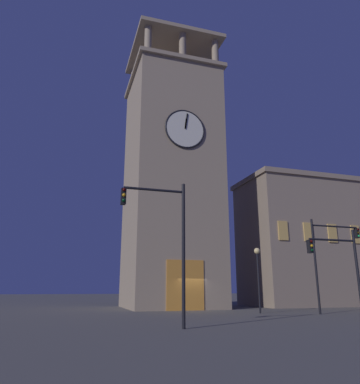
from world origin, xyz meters
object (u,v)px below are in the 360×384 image
object	(u,v)px
traffic_signal_near	(166,230)
adjacent_wing_building	(320,242)
clocktower	(171,181)
street_lamp	(258,266)
traffic_signal_mid	(341,260)
traffic_signal_far	(329,250)

from	to	relation	value
traffic_signal_near	adjacent_wing_building	bearing A→B (deg)	-142.02
clocktower	street_lamp	bearing A→B (deg)	114.17
traffic_signal_near	street_lamp	world-z (taller)	traffic_signal_near
traffic_signal_mid	traffic_signal_far	world-z (taller)	traffic_signal_far
clocktower	traffic_signal_near	bearing A→B (deg)	73.41
clocktower	traffic_signal_mid	xyz separation A→B (m)	(-5.68, 15.84, -8.81)
traffic_signal_near	traffic_signal_mid	bearing A→B (deg)	-172.31
adjacent_wing_building	traffic_signal_mid	world-z (taller)	adjacent_wing_building
street_lamp	traffic_signal_near	bearing A→B (deg)	41.62
traffic_signal_near	clocktower	bearing A→B (deg)	-106.59
adjacent_wing_building	traffic_signal_near	distance (m)	27.94
traffic_signal_near	traffic_signal_far	distance (m)	15.24
clocktower	traffic_signal_mid	size ratio (longest dim) A/B	5.69
traffic_signal_mid	adjacent_wing_building	bearing A→B (deg)	-125.33
adjacent_wing_building	traffic_signal_far	distance (m)	13.77
traffic_signal_far	street_lamp	xyz separation A→B (m)	(4.70, -2.06, -1.13)
traffic_signal_far	street_lamp	size ratio (longest dim) A/B	1.43
street_lamp	traffic_signal_far	bearing A→B (deg)	156.32
traffic_signal_mid	street_lamp	distance (m)	6.93
clocktower	adjacent_wing_building	size ratio (longest dim) A/B	1.69
adjacent_wing_building	street_lamp	xyz separation A→B (m)	(12.70, 8.92, -3.33)
adjacent_wing_building	street_lamp	distance (m)	15.88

